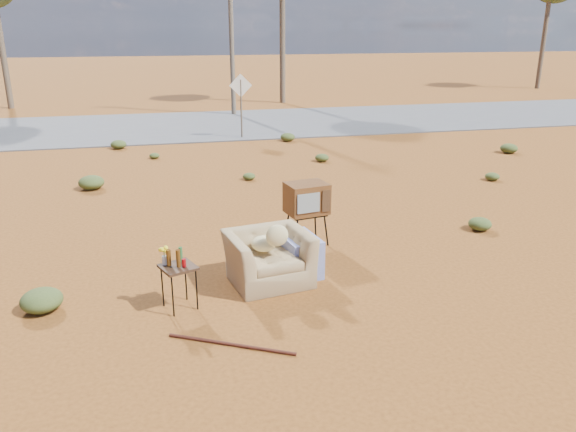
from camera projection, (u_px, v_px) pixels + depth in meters
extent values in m
plane|color=brown|center=(268.00, 296.00, 8.12)|extent=(140.00, 140.00, 0.00)
cube|color=#565659|center=(192.00, 125.00, 21.93)|extent=(140.00, 7.00, 0.04)
imported|color=#987D53|center=(269.00, 250.00, 8.42)|extent=(1.32, 0.97, 1.05)
ellipsoid|color=#D0BF7F|center=(264.00, 244.00, 8.42)|extent=(0.38, 0.38, 0.22)
ellipsoid|color=#D0BF7F|center=(277.00, 236.00, 8.17)|extent=(0.34, 0.17, 0.34)
cube|color=navy|center=(300.00, 255.00, 8.80)|extent=(0.63, 0.86, 0.62)
cube|color=black|center=(306.00, 214.00, 9.92)|extent=(0.69, 0.57, 0.03)
cylinder|color=black|center=(297.00, 235.00, 9.71)|extent=(0.03, 0.03, 0.56)
cylinder|color=black|center=(326.00, 230.00, 9.92)|extent=(0.03, 0.03, 0.56)
cylinder|color=black|center=(287.00, 227.00, 10.10)|extent=(0.03, 0.03, 0.56)
cylinder|color=black|center=(315.00, 223.00, 10.31)|extent=(0.03, 0.03, 0.56)
cube|color=brown|center=(307.00, 198.00, 9.83)|extent=(0.78, 0.65, 0.54)
cube|color=gray|center=(309.00, 203.00, 9.55)|extent=(0.41, 0.09, 0.34)
cube|color=#472D19|center=(326.00, 201.00, 9.67)|extent=(0.16, 0.05, 0.38)
cube|color=#352213|center=(178.00, 267.00, 7.60)|extent=(0.57, 0.57, 0.04)
cylinder|color=black|center=(173.00, 296.00, 7.47)|extent=(0.02, 0.02, 0.61)
cylinder|color=black|center=(197.00, 289.00, 7.65)|extent=(0.02, 0.02, 0.61)
cylinder|color=black|center=(162.00, 286.00, 7.74)|extent=(0.02, 0.02, 0.61)
cylinder|color=black|center=(186.00, 280.00, 7.93)|extent=(0.02, 0.02, 0.61)
cylinder|color=#4D2B0C|center=(169.00, 259.00, 7.53)|extent=(0.06, 0.06, 0.23)
cylinder|color=#4D2B0C|center=(178.00, 260.00, 7.49)|extent=(0.06, 0.06, 0.25)
cylinder|color=#275D2B|center=(181.00, 255.00, 7.67)|extent=(0.05, 0.05, 0.21)
cylinder|color=#B30E17|center=(184.00, 263.00, 7.53)|extent=(0.06, 0.06, 0.11)
cylinder|color=silver|center=(165.00, 261.00, 7.61)|extent=(0.07, 0.07, 0.12)
ellipsoid|color=yellow|center=(164.00, 250.00, 7.56)|extent=(0.14, 0.14, 0.11)
cylinder|color=#501F15|center=(231.00, 344.00, 6.86)|extent=(1.47, 0.83, 0.04)
cylinder|color=brown|center=(241.00, 109.00, 19.18)|extent=(0.06, 0.06, 2.00)
cube|color=silver|center=(241.00, 86.00, 18.93)|extent=(0.78, 0.04, 0.78)
cylinder|color=brown|center=(1.00, 42.00, 25.67)|extent=(0.28, 0.28, 6.00)
cylinder|color=brown|center=(282.00, 30.00, 27.44)|extent=(0.28, 0.28, 7.00)
cylinder|color=brown|center=(544.00, 34.00, 34.00)|extent=(0.28, 0.28, 6.50)
cylinder|color=brown|center=(231.00, 18.00, 23.39)|extent=(0.20, 0.20, 8.00)
ellipsoid|color=#445123|center=(480.00, 224.00, 10.73)|extent=(0.44, 0.44, 0.24)
ellipsoid|color=#445123|center=(91.00, 182.00, 13.40)|extent=(0.60, 0.60, 0.33)
ellipsoid|color=#445123|center=(492.00, 176.00, 14.19)|extent=(0.36, 0.36, 0.20)
ellipsoid|color=#445123|center=(322.00, 158.00, 16.16)|extent=(0.40, 0.40, 0.22)
ellipsoid|color=#445123|center=(154.00, 156.00, 16.52)|extent=(0.30, 0.30, 0.17)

